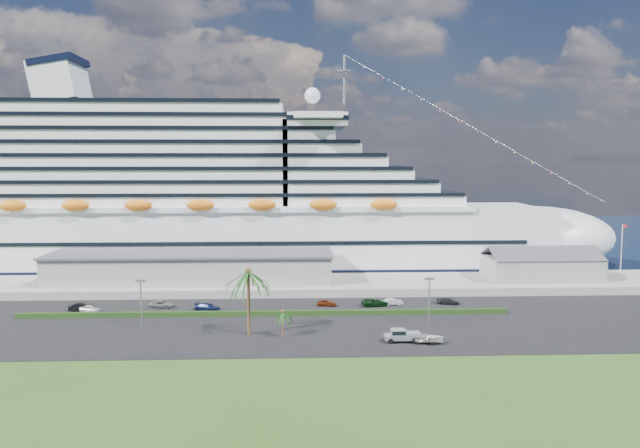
{
  "coord_description": "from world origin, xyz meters",
  "views": [
    {
      "loc": [
        -2.58,
        -94.14,
        28.19
      ],
      "look_at": [
        2.51,
        30.0,
        15.23
      ],
      "focal_mm": 35.0,
      "sensor_mm": 36.0,
      "label": 1
    }
  ],
  "objects_px": {
    "boat_trailer": "(429,337)",
    "parked_car_3": "(208,307)",
    "pickup_truck": "(402,335)",
    "cruise_ship": "(220,205)"
  },
  "relations": [
    {
      "from": "parked_car_3",
      "to": "cruise_ship",
      "type": "bearing_deg",
      "value": 23.5
    },
    {
      "from": "boat_trailer",
      "to": "parked_car_3",
      "type": "bearing_deg",
      "value": 148.68
    },
    {
      "from": "cruise_ship",
      "to": "pickup_truck",
      "type": "relative_size",
      "value": 33.78
    },
    {
      "from": "parked_car_3",
      "to": "pickup_truck",
      "type": "height_order",
      "value": "pickup_truck"
    },
    {
      "from": "parked_car_3",
      "to": "boat_trailer",
      "type": "xyz_separation_m",
      "value": [
        36.66,
        -22.3,
        0.29
      ]
    },
    {
      "from": "cruise_ship",
      "to": "boat_trailer",
      "type": "distance_m",
      "value": 78.62
    },
    {
      "from": "cruise_ship",
      "to": "boat_trailer",
      "type": "relative_size",
      "value": 35.36
    },
    {
      "from": "cruise_ship",
      "to": "parked_car_3",
      "type": "distance_m",
      "value": 46.79
    },
    {
      "from": "parked_car_3",
      "to": "pickup_truck",
      "type": "xyz_separation_m",
      "value": [
        32.69,
        -21.13,
        0.38
      ]
    },
    {
      "from": "parked_car_3",
      "to": "pickup_truck",
      "type": "relative_size",
      "value": 0.87
    }
  ]
}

